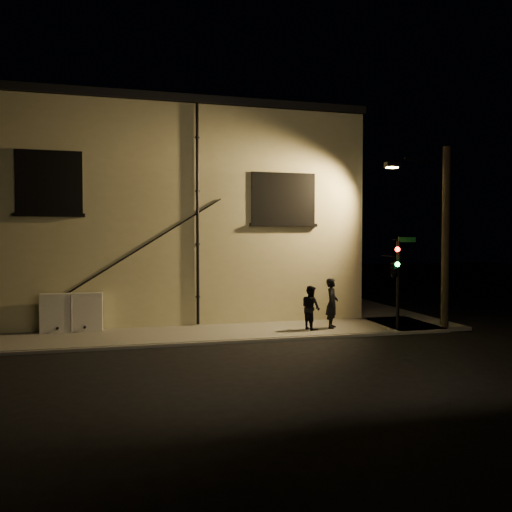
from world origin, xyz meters
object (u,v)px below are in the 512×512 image
object	(u,v)px
pedestrian_a	(332,303)
pedestrian_b	(311,308)
utility_cabinet	(72,312)
traffic_signal	(395,268)
streetlamp_pole	(442,232)

from	to	relation	value
pedestrian_a	pedestrian_b	distance (m)	0.88
pedestrian_b	pedestrian_a	bearing A→B (deg)	-97.88
utility_cabinet	pedestrian_a	xyz separation A→B (m)	(9.20, -1.54, 0.23)
pedestrian_a	traffic_signal	size ratio (longest dim) A/B	0.55
utility_cabinet	traffic_signal	bearing A→B (deg)	-12.66
pedestrian_a	streetlamp_pole	xyz separation A→B (m)	(4.02, -0.78, 2.60)
pedestrian_b	traffic_signal	xyz separation A→B (m)	(2.85, -0.87, 1.45)
pedestrian_a	streetlamp_pole	distance (m)	4.86
pedestrian_a	traffic_signal	xyz separation A→B (m)	(1.99, -0.97, 1.33)
pedestrian_a	pedestrian_b	size ratio (longest dim) A/B	1.15
pedestrian_b	streetlamp_pole	xyz separation A→B (m)	(4.89, -0.68, 2.72)
traffic_signal	pedestrian_a	bearing A→B (deg)	153.87
pedestrian_b	streetlamp_pole	world-z (taller)	streetlamp_pole
utility_cabinet	pedestrian_b	size ratio (longest dim) A/B	1.31
traffic_signal	streetlamp_pole	distance (m)	2.41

